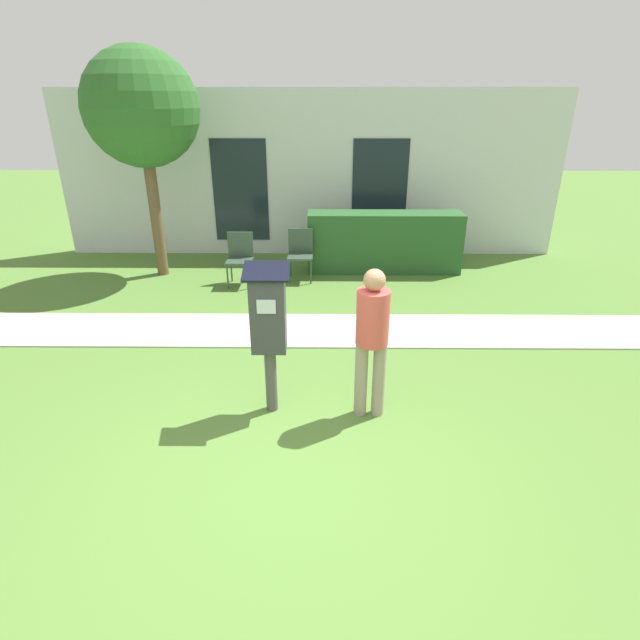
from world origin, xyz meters
TOP-DOWN VIEW (x-y plane):
  - ground_plane at (0.00, 0.00)m, footprint 40.00×40.00m
  - sidewalk at (0.00, 2.97)m, footprint 12.00×1.10m
  - building_facade at (0.00, 6.92)m, footprint 10.00×0.26m
  - parking_meter at (-0.25, 1.03)m, footprint 0.44×0.31m
  - person_standing at (0.76, 0.95)m, footprint 0.32×0.32m
  - outdoor_chair_left at (-1.17, 4.94)m, footprint 0.44×0.44m
  - outdoor_chair_middle at (-0.13, 5.21)m, footprint 0.44×0.44m
  - hedge_row at (1.41, 5.69)m, footprint 2.84×0.60m
  - tree at (-2.72, 5.44)m, footprint 1.90×1.90m

SIDE VIEW (x-z plane):
  - ground_plane at x=0.00m, z-range 0.00..0.00m
  - sidewalk at x=0.00m, z-range 0.00..0.02m
  - outdoor_chair_left at x=-1.17m, z-range 0.08..0.98m
  - outdoor_chair_middle at x=-0.13m, z-range 0.08..0.98m
  - hedge_row at x=1.41m, z-range 0.00..1.10m
  - person_standing at x=0.76m, z-range 0.14..1.72m
  - parking_meter at x=-0.25m, z-range 0.22..1.81m
  - building_facade at x=0.00m, z-range 0.00..3.20m
  - tree at x=-2.72m, z-range 0.94..4.75m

